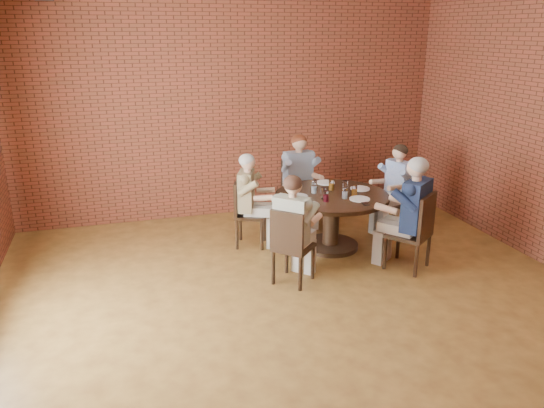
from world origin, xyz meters
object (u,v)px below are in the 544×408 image
object	(u,v)px
chair_d	(290,244)
diner_d	(294,230)
chair_e	(416,229)
smartphone	(365,203)
chair_c	(245,211)
dining_table	(331,210)
diner_c	(250,201)
chair_a	(398,198)
diner_e	(410,214)
chair_b	(297,189)
diner_b	(300,180)
diner_a	(395,189)

from	to	relation	value
chair_d	diner_d	world-z (taller)	diner_d
chair_d	chair_e	world-z (taller)	chair_e
chair_d	chair_e	distance (m)	1.57
smartphone	chair_d	bearing A→B (deg)	-155.69
chair_c	diner_d	xyz separation A→B (m)	(0.26, -1.23, 0.15)
dining_table	diner_c	world-z (taller)	diner_c
chair_a	diner_e	distance (m)	1.30
diner_c	diner_e	distance (m)	2.07
chair_b	chair_c	bearing A→B (deg)	-149.62
chair_a	chair_c	distance (m)	2.25
diner_d	diner_e	distance (m)	1.46
diner_b	chair_d	xyz separation A→B (m)	(-0.78, -1.89, -0.17)
chair_c	smartphone	world-z (taller)	chair_c
chair_a	chair_d	world-z (taller)	chair_d
diner_c	diner_d	xyz separation A→B (m)	(0.19, -1.21, 0.01)
dining_table	chair_c	size ratio (longest dim) A/B	1.66
diner_a	diner_d	size ratio (longest dim) A/B	0.99
chair_a	diner_a	bearing A→B (deg)	-90.00
chair_a	chair_d	bearing A→B (deg)	-75.07
chair_d	diner_a	bearing A→B (deg)	-104.40
chair_d	diner_d	xyz separation A→B (m)	(0.06, 0.06, 0.14)
diner_a	chair_d	world-z (taller)	diner_a
chair_c	chair_e	size ratio (longest dim) A/B	0.93
diner_c	diner_b	bearing A→B (deg)	-34.07
dining_table	diner_e	bearing A→B (deg)	-52.55
diner_e	smartphone	distance (m)	0.56
diner_c	chair_a	bearing A→B (deg)	-70.34
diner_d	diner_e	xyz separation A→B (m)	(1.46, -0.04, 0.06)
diner_a	chair_d	bearing A→B (deg)	-74.57
diner_b	chair_d	distance (m)	2.05
chair_c	diner_c	world-z (taller)	diner_c
diner_b	diner_e	size ratio (longest dim) A/B	0.96
chair_a	diner_b	distance (m)	1.45
dining_table	chair_b	size ratio (longest dim) A/B	1.58
chair_e	smartphone	bearing A→B (deg)	-80.28
chair_c	smartphone	size ratio (longest dim) A/B	5.87
smartphone	chair_c	bearing A→B (deg)	150.27
chair_b	smartphone	world-z (taller)	chair_b
dining_table	diner_e	distance (m)	1.08
chair_c	diner_e	world-z (taller)	diner_e
dining_table	diner_e	size ratio (longest dim) A/B	1.07
diner_a	diner_e	world-z (taller)	diner_e
dining_table	chair_e	world-z (taller)	chair_e
diner_d	smartphone	world-z (taller)	diner_d
dining_table	chair_c	xyz separation A→B (m)	(-1.07, 0.42, -0.04)
diner_d	chair_e	size ratio (longest dim) A/B	1.32
dining_table	chair_d	world-z (taller)	chair_d
chair_b	diner_b	distance (m)	0.18
chair_c	diner_e	distance (m)	2.15
chair_e	smartphone	world-z (taller)	chair_e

